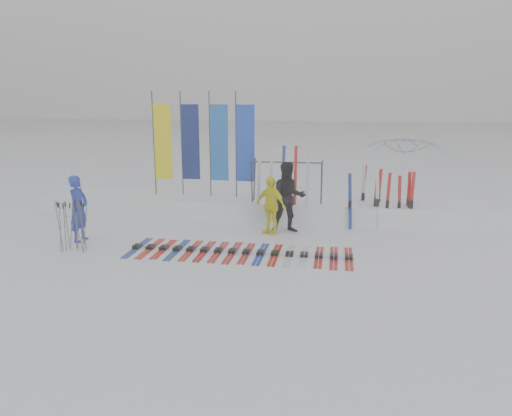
% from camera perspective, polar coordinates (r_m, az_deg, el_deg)
% --- Properties ---
extents(ground, '(120.00, 120.00, 0.00)m').
position_cam_1_polar(ground, '(10.93, -2.41, -6.95)').
color(ground, white).
rests_on(ground, ground).
extents(snow_bank, '(14.00, 1.60, 0.60)m').
position_cam_1_polar(snow_bank, '(15.20, 1.09, -0.04)').
color(snow_bank, white).
rests_on(snow_bank, ground).
extents(person_blue, '(0.45, 0.65, 1.70)m').
position_cam_1_polar(person_blue, '(13.50, -19.61, -0.06)').
color(person_blue, '#1C31A7').
rests_on(person_blue, ground).
extents(person_black, '(1.10, 0.95, 1.93)m').
position_cam_1_polar(person_black, '(13.55, 3.73, 1.21)').
color(person_black, black).
rests_on(person_black, ground).
extents(person_yellow, '(0.99, 0.78, 1.57)m').
position_cam_1_polar(person_yellow, '(13.42, 1.65, 0.33)').
color(person_yellow, '#FFF710').
rests_on(person_yellow, ground).
extents(tent_canopy, '(3.53, 3.56, 2.47)m').
position_cam_1_polar(tent_canopy, '(16.41, 16.57, 3.72)').
color(tent_canopy, white).
rests_on(tent_canopy, ground).
extents(ski_row, '(5.30, 1.69, 0.07)m').
position_cam_1_polar(ski_row, '(11.93, -1.90, -5.03)').
color(ski_row, navy).
rests_on(ski_row, ground).
extents(pole_cluster, '(0.80, 0.66, 1.26)m').
position_cam_1_polar(pole_cluster, '(12.79, -20.08, -1.92)').
color(pole_cluster, '#595B60').
rests_on(pole_cluster, ground).
extents(feather_flags, '(3.17, 0.18, 3.20)m').
position_cam_1_polar(feather_flags, '(15.44, -6.06, 7.41)').
color(feather_flags, '#383A3F').
rests_on(feather_flags, ground).
extents(ski_rack, '(2.04, 0.80, 1.23)m').
position_cam_1_polar(ski_rack, '(14.52, 3.57, 3.68)').
color(ski_rack, '#383A3F').
rests_on(ski_rack, ground).
extents(upright_skis, '(1.76, 1.18, 1.69)m').
position_cam_1_polar(upright_skis, '(14.61, 14.59, 1.04)').
color(upright_skis, red).
rests_on(upright_skis, ground).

